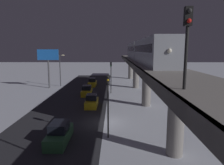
{
  "coord_description": "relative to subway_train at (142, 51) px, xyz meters",
  "views": [
    {
      "loc": [
        -1.18,
        23.97,
        8.86
      ],
      "look_at": [
        -0.83,
        -18.3,
        2.02
      ],
      "focal_mm": 32.74,
      "sensor_mm": 36.0,
      "label": 1
    }
  ],
  "objects": [
    {
      "name": "commercial_billboard",
      "position": [
        20.15,
        -9.12,
        -1.83
      ],
      "size": [
        4.8,
        0.36,
        8.9
      ],
      "color": "#4C4C51",
      "rests_on": "ground_plane"
    },
    {
      "name": "traffic_light_mid",
      "position": [
        5.73,
        -3.47,
        -4.46
      ],
      "size": [
        0.32,
        0.44,
        6.4
      ],
      "color": "#2D2D2D",
      "rests_on": "ground_plane"
    },
    {
      "name": "elevated_railway",
      "position": [
        0.09,
        13.56,
        -2.72
      ],
      "size": [
        5.0,
        92.31,
        6.88
      ],
      "color": "gray",
      "rests_on": "ground_plane"
    },
    {
      "name": "street_lamp_far",
      "position": [
        17.9,
        -11.44,
        -3.85
      ],
      "size": [
        1.35,
        0.44,
        7.65
      ],
      "color": "#38383D",
      "rests_on": "ground_plane"
    },
    {
      "name": "subway_train",
      "position": [
        0.0,
        0.0,
        0.0
      ],
      "size": [
        2.94,
        36.87,
        3.4
      ],
      "color": "#999EA8",
      "rests_on": "elevated_railway"
    },
    {
      "name": "sedan_yellow_4",
      "position": [
        8.63,
        6.48,
        -7.86
      ],
      "size": [
        1.8,
        4.2,
        1.97
      ],
      "rotation": [
        0.0,
        0.0,
        3.14
      ],
      "color": "gold",
      "rests_on": "ground_plane"
    },
    {
      "name": "ground_plane",
      "position": [
        6.36,
        13.56,
        -8.66
      ],
      "size": [
        240.0,
        240.0,
        0.0
      ],
      "primitive_type": "plane",
      "color": "silver"
    },
    {
      "name": "avenue_asphalt",
      "position": [
        11.83,
        13.56,
        -8.66
      ],
      "size": [
        11.0,
        92.31,
        0.01
      ],
      "primitive_type": "cube",
      "color": "#28282D",
      "rests_on": "ground_plane"
    },
    {
      "name": "sedan_yellow",
      "position": [
        10.43,
        -1.5,
        -7.88
      ],
      "size": [
        1.91,
        4.14,
        1.97
      ],
      "rotation": [
        0.0,
        0.0,
        3.14
      ],
      "color": "gold",
      "rests_on": "ground_plane"
    },
    {
      "name": "rail_signal",
      "position": [
        1.62,
        27.4,
        0.95
      ],
      "size": [
        0.36,
        0.41,
        4.0
      ],
      "color": "black",
      "rests_on": "elevated_railway"
    },
    {
      "name": "traffic_light_near",
      "position": [
        5.73,
        17.93,
        -4.46
      ],
      "size": [
        0.32,
        0.44,
        6.4
      ],
      "color": "#2D2D2D",
      "rests_on": "ground_plane"
    },
    {
      "name": "sedan_yellow_2",
      "position": [
        10.43,
        -11.95,
        -7.86
      ],
      "size": [
        1.8,
        4.69,
        1.97
      ],
      "rotation": [
        0.0,
        0.0,
        3.14
      ],
      "color": "gold",
      "rests_on": "ground_plane"
    },
    {
      "name": "sedan_green",
      "position": [
        10.43,
        18.93,
        -7.86
      ],
      "size": [
        1.8,
        4.68,
        1.97
      ],
      "rotation": [
        0.0,
        0.0,
        3.14
      ],
      "color": "#2D6038",
      "rests_on": "ground_plane"
    }
  ]
}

